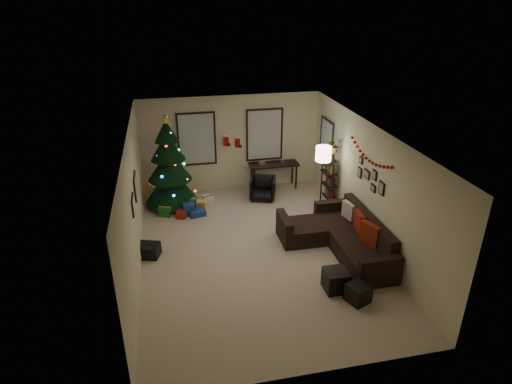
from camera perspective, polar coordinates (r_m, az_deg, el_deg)
floor at (r=9.68m, az=0.16°, el=-7.71°), size 7.00×7.00×0.00m
ceiling at (r=8.53m, az=0.18°, el=7.75°), size 7.00×7.00×0.00m
wall_back at (r=12.22m, az=-3.31°, el=6.41°), size 5.00×0.00×5.00m
wall_front at (r=6.15m, az=7.27°, el=-14.24°), size 5.00×0.00×5.00m
wall_left at (r=8.89m, az=-15.79°, el=-1.89°), size 0.00×7.00×7.00m
wall_right at (r=9.81m, az=14.60°, el=0.84°), size 0.00×7.00×7.00m
window_back_left at (r=12.04m, az=-7.81°, el=6.93°), size 1.05×0.06×1.50m
window_back_right at (r=12.31m, az=1.10°, el=7.55°), size 1.05×0.06×1.50m
window_right_wall at (r=11.92m, az=9.30°, el=6.39°), size 0.06×0.90×1.30m
christmas_tree at (r=11.44m, az=-11.33°, el=3.05°), size 1.37×1.37×2.55m
presents at (r=11.48m, az=-9.23°, el=-1.81°), size 1.50×1.09×0.30m
sofa at (r=9.80m, az=11.18°, el=-5.87°), size 1.87×2.71×0.86m
pillow_red_a at (r=9.31m, az=14.81°, el=-5.44°), size 0.29×0.49×0.48m
pillow_red_b at (r=9.74m, az=13.42°, el=-3.87°), size 0.15×0.44×0.43m
pillow_cream at (r=10.20m, az=12.09°, el=-2.41°), size 0.20×0.40×0.39m
ottoman_near at (r=8.57m, az=10.46°, el=-11.34°), size 0.44×0.44×0.42m
ottoman_far at (r=8.38m, az=13.30°, el=-12.83°), size 0.49×0.49×0.35m
desk at (r=12.42m, az=2.37°, el=3.39°), size 1.40×0.50×0.76m
desk_chair at (r=11.87m, az=0.90°, el=0.51°), size 0.76×0.73×0.63m
bookshelf at (r=11.39m, az=9.71°, el=1.49°), size 0.30×0.47×1.57m
potted_plant at (r=10.93m, az=10.31°, el=6.33°), size 0.52×0.47×0.49m
floor_lamp at (r=10.73m, az=8.83°, el=4.40°), size 0.38×0.38×1.81m
art_map at (r=9.48m, az=-15.59°, el=0.74°), size 0.04×0.60×0.50m
art_abstract at (r=8.57m, az=-15.87°, el=-1.62°), size 0.04×0.45×0.35m
gallery at (r=9.66m, az=14.82°, el=1.86°), size 0.03×1.25×0.54m
garland at (r=9.55m, az=14.74°, el=4.65°), size 0.08×1.90×0.30m
stocking_left at (r=12.09m, az=-3.94°, el=6.89°), size 0.20×0.05×0.36m
stocking_right at (r=12.23m, az=-2.43°, el=6.68°), size 0.20×0.05×0.36m
storage_bin at (r=9.72m, az=-14.27°, el=-7.43°), size 0.66×0.54×0.28m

